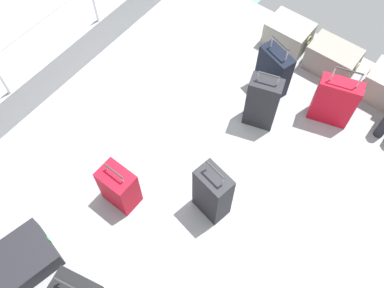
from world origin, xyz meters
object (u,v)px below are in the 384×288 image
(cargo_crate_1, at_px, (332,59))
(suitcase_1, at_px, (119,187))
(suitcase_2, at_px, (212,193))
(suitcase_4, at_px, (17,264))
(suitcase_6, at_px, (262,102))
(cargo_crate_0, at_px, (288,34))
(suitcase_5, at_px, (273,71))
(suitcase_3, at_px, (334,101))

(cargo_crate_1, relative_size, suitcase_1, 0.98)
(suitcase_2, bearing_deg, cargo_crate_1, 88.15)
(cargo_crate_1, distance_m, suitcase_4, 4.21)
(suitcase_2, distance_m, suitcase_6, 1.23)
(cargo_crate_0, bearing_deg, suitcase_5, -73.89)
(suitcase_2, bearing_deg, suitcase_4, -123.95)
(suitcase_1, distance_m, suitcase_6, 1.81)
(cargo_crate_1, relative_size, suitcase_4, 0.79)
(cargo_crate_1, height_order, suitcase_6, suitcase_6)
(suitcase_3, xyz_separation_m, suitcase_6, (-0.62, -0.53, 0.04))
(suitcase_1, xyz_separation_m, suitcase_4, (-0.30, -1.15, -0.15))
(cargo_crate_0, xyz_separation_m, suitcase_3, (0.99, -0.71, 0.15))
(cargo_crate_1, distance_m, suitcase_5, 0.83)
(suitcase_5, xyz_separation_m, suitcase_6, (0.15, -0.49, 0.05))
(suitcase_3, distance_m, suitcase_5, 0.78)
(cargo_crate_0, height_order, suitcase_2, suitcase_2)
(cargo_crate_0, bearing_deg, suitcase_4, -97.34)
(suitcase_2, height_order, suitcase_3, suitcase_2)
(suitcase_6, bearing_deg, suitcase_4, -107.46)
(cargo_crate_1, bearing_deg, suitcase_2, -91.85)
(suitcase_3, distance_m, suitcase_6, 0.82)
(suitcase_5, bearing_deg, suitcase_1, -101.47)
(cargo_crate_1, distance_m, suitcase_2, 2.42)
(suitcase_4, distance_m, suitcase_6, 3.00)
(suitcase_3, bearing_deg, suitcase_4, -114.18)
(cargo_crate_0, relative_size, suitcase_5, 0.74)
(cargo_crate_0, height_order, suitcase_6, suitcase_6)
(cargo_crate_1, height_order, suitcase_2, suitcase_2)
(suitcase_3, bearing_deg, suitcase_5, -177.36)
(suitcase_1, relative_size, suitcase_4, 0.81)
(suitcase_1, distance_m, suitcase_4, 1.19)
(suitcase_2, height_order, suitcase_6, suitcase_2)
(suitcase_3, relative_size, suitcase_5, 1.09)
(cargo_crate_0, relative_size, suitcase_2, 0.65)
(suitcase_3, bearing_deg, suitcase_2, -103.46)
(suitcase_4, bearing_deg, cargo_crate_1, 73.77)
(cargo_crate_0, height_order, suitcase_1, suitcase_1)
(cargo_crate_0, relative_size, suitcase_1, 0.89)
(suitcase_2, bearing_deg, suitcase_6, 99.51)
(suitcase_1, height_order, suitcase_4, suitcase_1)
(suitcase_1, height_order, suitcase_6, suitcase_6)
(cargo_crate_0, distance_m, suitcase_5, 0.79)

